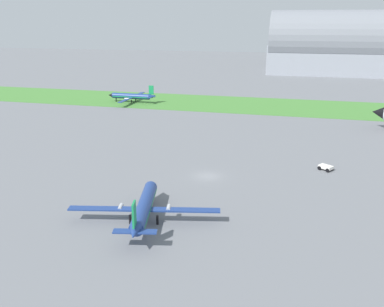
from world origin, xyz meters
name	(u,v)px	position (x,y,z in m)	size (l,w,h in m)	color
ground_plane	(207,176)	(0.00, 0.00, 0.00)	(600.00, 600.00, 0.00)	slate
grass_taxiway_strip	(250,105)	(0.00, 66.13, 0.04)	(360.00, 28.00, 0.08)	#478438
airplane_foreground_turboprop	(144,207)	(-4.62, -19.13, 2.25)	(20.33, 17.51, 6.15)	navy
airplane_taxiing_turboprop	(132,96)	(-38.70, 60.70, 2.18)	(17.00, 19.88, 5.96)	navy
baggage_cart_near_gate	(326,167)	(20.37, 8.35, 0.57)	(2.95, 2.80, 0.90)	white
hangar_distant	(336,46)	(31.60, 157.65, 13.71)	(66.25, 28.60, 31.06)	#9399A3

